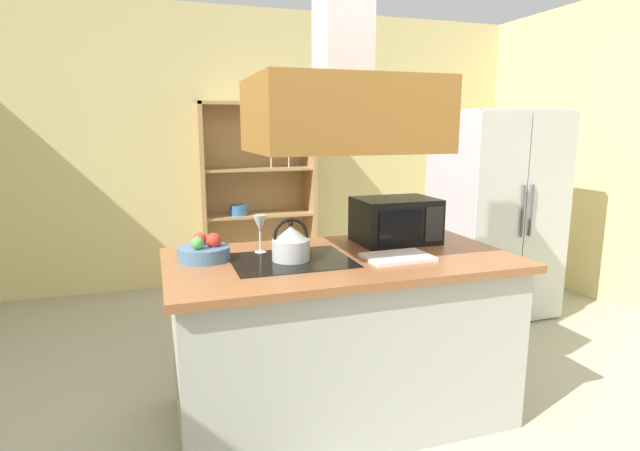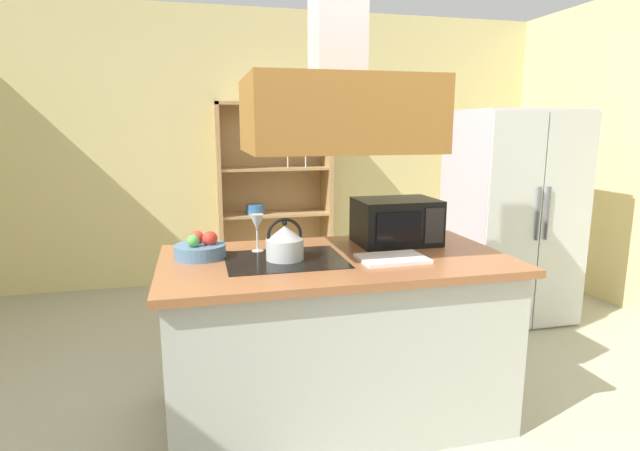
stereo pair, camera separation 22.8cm
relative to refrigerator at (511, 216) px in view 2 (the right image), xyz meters
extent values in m
plane|color=#A09D8A|center=(-1.84, -1.39, -0.85)|extent=(7.80, 7.80, 0.00)
cube|color=#D7C986|center=(-1.84, 1.61, 0.50)|extent=(6.00, 0.12, 2.70)
cube|color=#B2B3AB|center=(-1.80, -1.11, -0.42)|extent=(1.72, 0.89, 0.86)
cube|color=#935934|center=(-1.80, -1.11, 0.03)|extent=(1.80, 0.97, 0.04)
cube|color=black|center=(-2.07, -1.11, 0.05)|extent=(0.60, 0.48, 0.00)
cube|color=#915D27|center=(-1.80, -1.11, 0.77)|extent=(0.90, 0.70, 0.36)
cube|color=#BEB1BE|center=(0.00, 0.01, 0.00)|extent=(0.90, 0.72, 1.70)
cube|color=#B5BABC|center=(-0.23, -0.36, 0.00)|extent=(0.44, 0.03, 1.66)
cube|color=#B6BABA|center=(0.22, -0.36, 0.00)|extent=(0.44, 0.03, 1.66)
cylinder|color=#4C4C51|center=(-0.04, -0.39, 0.09)|extent=(0.02, 0.02, 0.40)
cylinder|color=#4C4C51|center=(0.04, -0.39, 0.09)|extent=(0.02, 0.02, 0.40)
cube|color=#AC8351|center=(-2.28, 1.35, 0.05)|extent=(0.04, 0.40, 1.80)
cube|color=#AC8351|center=(-1.21, 1.35, 0.05)|extent=(0.04, 0.40, 1.80)
cube|color=#AC8351|center=(-1.75, 1.35, 0.93)|extent=(1.11, 0.40, 0.03)
cube|color=#AC8351|center=(-1.75, 1.35, -0.81)|extent=(1.11, 0.40, 0.08)
cube|color=#AC8351|center=(-1.75, 1.54, 0.05)|extent=(1.11, 0.02, 1.80)
cube|color=#AC8351|center=(-1.75, 1.35, -0.13)|extent=(1.03, 0.36, 0.02)
cube|color=#AC8351|center=(-1.75, 1.35, 0.32)|extent=(1.03, 0.36, 0.02)
cylinder|color=teal|center=(-1.95, 1.30, -0.09)|extent=(0.18, 0.18, 0.05)
cylinder|color=#3468A2|center=(-1.95, 1.30, -0.05)|extent=(0.17, 0.17, 0.05)
cylinder|color=silver|center=(-1.61, 1.31, 0.39)|extent=(0.01, 0.01, 0.12)
cone|color=silver|center=(-1.61, 1.31, 0.49)|extent=(0.07, 0.07, 0.08)
cylinder|color=silver|center=(-1.44, 1.31, 0.39)|extent=(0.01, 0.01, 0.12)
cone|color=silver|center=(-1.44, 1.31, 0.49)|extent=(0.07, 0.07, 0.08)
cylinder|color=#B4BDC1|center=(-2.07, -1.11, 0.11)|extent=(0.19, 0.19, 0.11)
cone|color=#B1BCC8|center=(-2.07, -1.11, 0.19)|extent=(0.18, 0.18, 0.07)
sphere|color=black|center=(-2.07, -1.11, 0.24)|extent=(0.03, 0.03, 0.03)
torus|color=black|center=(-2.07, -1.11, 0.18)|extent=(0.18, 0.02, 0.18)
cube|color=white|center=(-1.54, -1.25, 0.06)|extent=(0.35, 0.25, 0.02)
cube|color=black|center=(-1.38, -0.89, 0.18)|extent=(0.46, 0.34, 0.26)
cube|color=black|center=(-1.43, -1.06, 0.18)|extent=(0.26, 0.01, 0.17)
cube|color=#262628|center=(-1.22, -1.06, 0.18)|extent=(0.11, 0.01, 0.20)
cylinder|color=silver|center=(-2.18, -0.90, 0.05)|extent=(0.06, 0.06, 0.01)
cylinder|color=silver|center=(-2.18, -0.90, 0.11)|extent=(0.01, 0.01, 0.11)
cone|color=silver|center=(-2.18, -0.90, 0.21)|extent=(0.08, 0.08, 0.09)
cylinder|color=#4C7299|center=(-2.49, -0.96, 0.08)|extent=(0.26, 0.26, 0.07)
sphere|color=red|center=(-2.44, -0.97, 0.15)|extent=(0.08, 0.08, 0.08)
sphere|color=#D13D31|center=(-2.50, -0.91, 0.15)|extent=(0.07, 0.07, 0.07)
sphere|color=#4EA445|center=(-2.52, -1.00, 0.15)|extent=(0.06, 0.06, 0.06)
camera|label=1|loc=(-2.71, -3.51, 0.72)|focal=28.30mm
camera|label=2|loc=(-2.49, -3.57, 0.72)|focal=28.30mm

